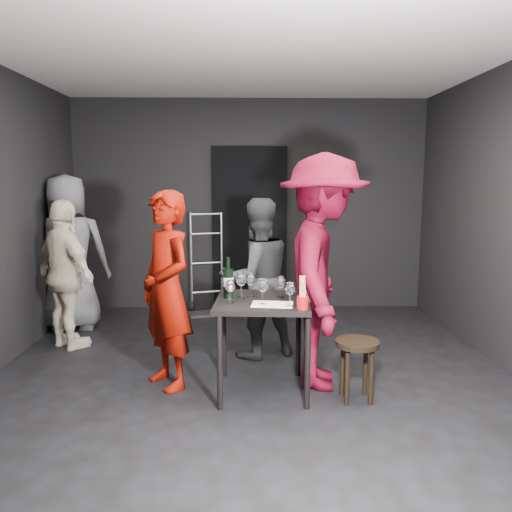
{
  "coord_description": "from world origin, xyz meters",
  "views": [
    {
      "loc": [
        -0.05,
        -3.99,
        1.66
      ],
      "look_at": [
        0.04,
        0.25,
        1.03
      ],
      "focal_mm": 35.0,
      "sensor_mm": 36.0,
      "label": 1
    }
  ],
  "objects_px": {
    "man_maroon": "(323,242)",
    "bystander_grey": "(69,241)",
    "breadstick_cup": "(303,293)",
    "wine_bottle": "(228,282)",
    "hand_truck": "(207,295)",
    "tasting_table": "(262,312)",
    "server_red": "(167,284)",
    "stool": "(357,353)",
    "bystander_cream": "(66,275)",
    "woman_black": "(257,278)"
  },
  "relations": [
    {
      "from": "man_maroon",
      "to": "bystander_grey",
      "type": "distance_m",
      "value": 3.05
    },
    {
      "from": "bystander_grey",
      "to": "breadstick_cup",
      "type": "bearing_deg",
      "value": 134.21
    },
    {
      "from": "bystander_grey",
      "to": "wine_bottle",
      "type": "height_order",
      "value": "bystander_grey"
    },
    {
      "from": "hand_truck",
      "to": "wine_bottle",
      "type": "bearing_deg",
      "value": -97.26
    },
    {
      "from": "breadstick_cup",
      "to": "tasting_table",
      "type": "bearing_deg",
      "value": 133.82
    },
    {
      "from": "hand_truck",
      "to": "server_red",
      "type": "relative_size",
      "value": 0.75
    },
    {
      "from": "man_maroon",
      "to": "breadstick_cup",
      "type": "relative_size",
      "value": 9.03
    },
    {
      "from": "hand_truck",
      "to": "stool",
      "type": "xyz_separation_m",
      "value": [
        1.34,
        -2.57,
        0.14
      ]
    },
    {
      "from": "tasting_table",
      "to": "bystander_cream",
      "type": "xyz_separation_m",
      "value": [
        -1.91,
        1.1,
        0.09
      ]
    },
    {
      "from": "man_maroon",
      "to": "wine_bottle",
      "type": "distance_m",
      "value": 0.82
    },
    {
      "from": "stool",
      "to": "server_red",
      "type": "distance_m",
      "value": 1.58
    },
    {
      "from": "woman_black",
      "to": "wine_bottle",
      "type": "xyz_separation_m",
      "value": [
        -0.24,
        -0.76,
        0.12
      ]
    },
    {
      "from": "stool",
      "to": "bystander_cream",
      "type": "relative_size",
      "value": 0.32
    },
    {
      "from": "woman_black",
      "to": "man_maroon",
      "type": "bearing_deg",
      "value": 103.67
    },
    {
      "from": "hand_truck",
      "to": "wine_bottle",
      "type": "xyz_separation_m",
      "value": [
        0.36,
        -2.32,
        0.65
      ]
    },
    {
      "from": "hand_truck",
      "to": "woman_black",
      "type": "xyz_separation_m",
      "value": [
        0.6,
        -1.56,
        0.53
      ]
    },
    {
      "from": "hand_truck",
      "to": "tasting_table",
      "type": "relative_size",
      "value": 1.7
    },
    {
      "from": "wine_bottle",
      "to": "bystander_grey",
      "type": "bearing_deg",
      "value": 137.47
    },
    {
      "from": "man_maroon",
      "to": "bystander_grey",
      "type": "height_order",
      "value": "man_maroon"
    },
    {
      "from": "bystander_cream",
      "to": "wine_bottle",
      "type": "relative_size",
      "value": 4.56
    },
    {
      "from": "tasting_table",
      "to": "stool",
      "type": "relative_size",
      "value": 1.6
    },
    {
      "from": "stool",
      "to": "bystander_grey",
      "type": "xyz_separation_m",
      "value": [
        -2.81,
        1.93,
        0.64
      ]
    },
    {
      "from": "hand_truck",
      "to": "bystander_cream",
      "type": "xyz_separation_m",
      "value": [
        -1.28,
        -1.3,
        0.51
      ]
    },
    {
      "from": "bystander_cream",
      "to": "wine_bottle",
      "type": "bearing_deg",
      "value": -171.59
    },
    {
      "from": "man_maroon",
      "to": "breadstick_cup",
      "type": "distance_m",
      "value": 0.57
    },
    {
      "from": "hand_truck",
      "to": "server_red",
      "type": "height_order",
      "value": "server_red"
    },
    {
      "from": "hand_truck",
      "to": "man_maroon",
      "type": "distance_m",
      "value": 2.69
    },
    {
      "from": "hand_truck",
      "to": "wine_bottle",
      "type": "height_order",
      "value": "hand_truck"
    },
    {
      "from": "tasting_table",
      "to": "woman_black",
      "type": "height_order",
      "value": "woman_black"
    },
    {
      "from": "bystander_cream",
      "to": "bystander_grey",
      "type": "bearing_deg",
      "value": -33.91
    },
    {
      "from": "tasting_table",
      "to": "stool",
      "type": "height_order",
      "value": "tasting_table"
    },
    {
      "from": "server_red",
      "to": "bystander_grey",
      "type": "height_order",
      "value": "bystander_grey"
    },
    {
      "from": "server_red",
      "to": "woman_black",
      "type": "height_order",
      "value": "server_red"
    },
    {
      "from": "hand_truck",
      "to": "bystander_grey",
      "type": "distance_m",
      "value": 1.78
    },
    {
      "from": "hand_truck",
      "to": "bystander_grey",
      "type": "height_order",
      "value": "bystander_grey"
    },
    {
      "from": "server_red",
      "to": "wine_bottle",
      "type": "xyz_separation_m",
      "value": [
        0.5,
        -0.06,
        0.03
      ]
    },
    {
      "from": "bystander_cream",
      "to": "man_maroon",
      "type": "bearing_deg",
      "value": -161.41
    },
    {
      "from": "man_maroon",
      "to": "breadstick_cup",
      "type": "bearing_deg",
      "value": 162.54
    },
    {
      "from": "tasting_table",
      "to": "bystander_cream",
      "type": "bearing_deg",
      "value": 150.14
    },
    {
      "from": "server_red",
      "to": "breadstick_cup",
      "type": "xyz_separation_m",
      "value": [
        1.04,
        -0.43,
        0.02
      ]
    },
    {
      "from": "woman_black",
      "to": "wine_bottle",
      "type": "bearing_deg",
      "value": 49.37
    },
    {
      "from": "wine_bottle",
      "to": "breadstick_cup",
      "type": "relative_size",
      "value": 1.25
    },
    {
      "from": "bystander_cream",
      "to": "breadstick_cup",
      "type": "height_order",
      "value": "bystander_cream"
    },
    {
      "from": "bystander_grey",
      "to": "breadstick_cup",
      "type": "height_order",
      "value": "bystander_grey"
    },
    {
      "from": "woman_black",
      "to": "bystander_cream",
      "type": "distance_m",
      "value": 1.9
    },
    {
      "from": "woman_black",
      "to": "man_maroon",
      "type": "xyz_separation_m",
      "value": [
        0.52,
        -0.69,
        0.42
      ]
    },
    {
      "from": "server_red",
      "to": "woman_black",
      "type": "bearing_deg",
      "value": 95.9
    },
    {
      "from": "tasting_table",
      "to": "wine_bottle",
      "type": "xyz_separation_m",
      "value": [
        -0.27,
        0.07,
        0.22
      ]
    },
    {
      "from": "hand_truck",
      "to": "breadstick_cup",
      "type": "bearing_deg",
      "value": -87.4
    },
    {
      "from": "hand_truck",
      "to": "man_maroon",
      "type": "bearing_deg",
      "value": -79.7
    }
  ]
}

